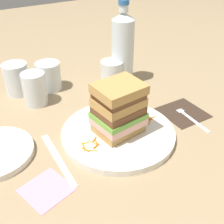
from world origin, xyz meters
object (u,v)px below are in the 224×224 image
object	(u,v)px
main_plate	(118,133)
napkin_pink	(46,189)
empty_tumbler_1	(17,79)
empty_tumbler_2	(49,76)
juice_glass	(112,75)
fork	(187,115)
empty_tumbler_0	(35,89)
napkin_dark	(182,112)
water_bottle	(123,48)
sandwich	(118,109)
knife	(59,160)

from	to	relation	value
main_plate	napkin_pink	bearing A→B (deg)	-161.79
empty_tumbler_1	empty_tumbler_2	distance (m)	0.10
juice_glass	empty_tumbler_1	bearing A→B (deg)	158.32
fork	empty_tumbler_0	distance (m)	0.45
napkin_dark	empty_tumbler_2	bearing A→B (deg)	128.84
water_bottle	empty_tumbler_0	distance (m)	0.31
sandwich	juice_glass	size ratio (longest dim) A/B	1.60
water_bottle	empty_tumbler_0	bearing A→B (deg)	177.39
napkin_dark	empty_tumbler_2	size ratio (longest dim) A/B	1.33
napkin_dark	water_bottle	distance (m)	0.29
sandwich	fork	bearing A→B (deg)	-6.86
sandwich	knife	bearing A→B (deg)	-178.37
fork	empty_tumbler_0	xyz separation A→B (m)	(-0.34, 0.29, 0.05)
water_bottle	sandwich	bearing A→B (deg)	-125.30
knife	water_bottle	size ratio (longest dim) A/B	0.74
main_plate	napkin_dark	distance (m)	0.22
juice_glass	water_bottle	size ratio (longest dim) A/B	0.32
napkin_dark	water_bottle	size ratio (longest dim) A/B	0.45
water_bottle	empty_tumbler_2	size ratio (longest dim) A/B	2.98
napkin_dark	knife	world-z (taller)	same
fork	napkin_pink	world-z (taller)	fork
fork	main_plate	bearing A→B (deg)	172.93
empty_tumbler_1	water_bottle	bearing A→B (deg)	-18.00
juice_glass	empty_tumbler_2	world-z (taller)	empty_tumbler_2
empty_tumbler_1	napkin_pink	bearing A→B (deg)	-99.49
napkin_dark	juice_glass	size ratio (longest dim) A/B	1.40
empty_tumbler_2	sandwich	bearing A→B (deg)	-80.93
empty_tumbler_0	fork	bearing A→B (deg)	-40.79
knife	empty_tumbler_1	xyz separation A→B (m)	(0.02, 0.36, 0.05)
knife	juice_glass	world-z (taller)	juice_glass
water_bottle	napkin_pink	distance (m)	0.53
main_plate	sandwich	size ratio (longest dim) A/B	2.09
napkin_dark	water_bottle	bearing A→B (deg)	98.68
knife	napkin_dark	bearing A→B (deg)	0.13
sandwich	empty_tumbler_0	distance (m)	0.30
main_plate	juice_glass	world-z (taller)	juice_glass
main_plate	sandwich	bearing A→B (deg)	-132.31
knife	napkin_pink	distance (m)	0.09
juice_glass	empty_tumbler_0	world-z (taller)	empty_tumbler_0
empty_tumbler_1	empty_tumbler_2	xyz separation A→B (m)	(0.10, -0.03, -0.00)
main_plate	empty_tumbler_2	distance (m)	0.34
napkin_pink	fork	bearing A→B (deg)	6.03
fork	empty_tumbler_1	size ratio (longest dim) A/B	1.67
juice_glass	empty_tumbler_0	xyz separation A→B (m)	(-0.26, 0.02, 0.01)
fork	water_bottle	world-z (taller)	water_bottle
water_bottle	empty_tumbler_0	size ratio (longest dim) A/B	2.72
water_bottle	juice_glass	bearing A→B (deg)	-172.61
fork	sandwich	bearing A→B (deg)	173.14
fork	knife	bearing A→B (deg)	176.80
juice_glass	empty_tumbler_2	bearing A→B (deg)	155.24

